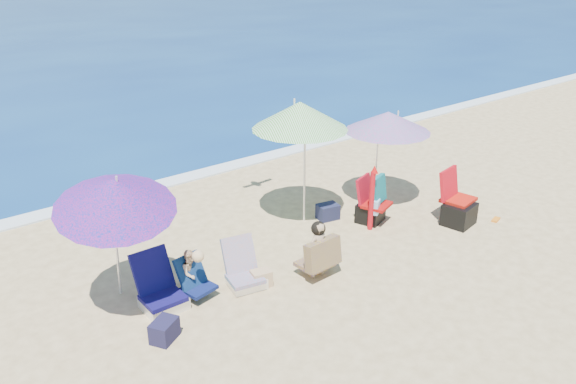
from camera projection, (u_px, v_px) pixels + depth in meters
ground at (340, 267)px, 9.71m from camera, size 120.00×120.00×0.00m
foam at (187, 178)px, 13.38m from camera, size 120.00×0.50×0.04m
umbrella_turquoise at (388, 122)px, 11.51m from camera, size 2.24×2.24×1.95m
umbrella_striped at (300, 116)px, 10.62m from camera, size 2.30×2.30×2.37m
umbrella_blue at (114, 194)px, 7.81m from camera, size 2.04×2.09×2.28m
furled_umbrella at (372, 195)px, 10.73m from camera, size 0.18×0.18×1.27m
chair_navy at (161, 294)px, 8.56m from camera, size 0.62×0.74×0.82m
chair_rainbow at (244, 274)px, 9.12m from camera, size 0.67×0.77×0.74m
camp_chair_left at (457, 208)px, 11.12m from camera, size 0.76×0.74×1.03m
camp_chair_right at (372, 205)px, 11.17m from camera, size 0.66×0.72×0.94m
person_center at (319, 251)px, 9.25m from camera, size 0.66×0.54×0.96m
person_left at (192, 273)px, 8.80m from camera, size 0.55×0.57×0.84m
bag_navy_a at (164, 330)px, 7.87m from camera, size 0.47×0.43×0.29m
bag_tan at (261, 278)px, 9.13m from camera, size 0.35×0.28×0.26m
bag_navy_b at (328, 212)px, 11.36m from camera, size 0.45×0.38×0.30m
bag_black_b at (321, 248)px, 10.10m from camera, size 0.32×0.27×0.21m
orange_item at (496, 220)px, 11.34m from camera, size 0.26×0.17×0.03m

